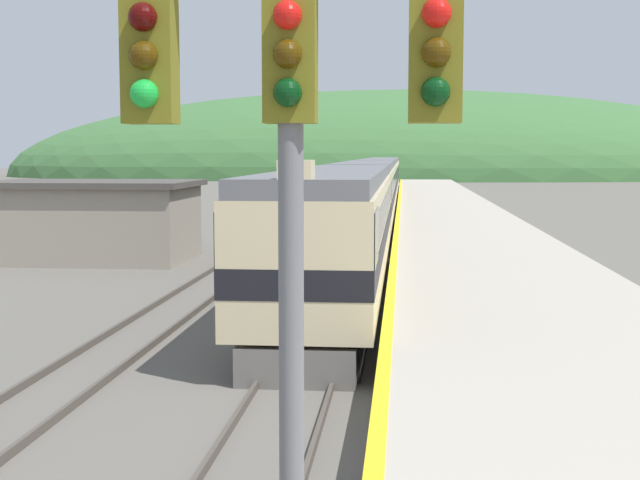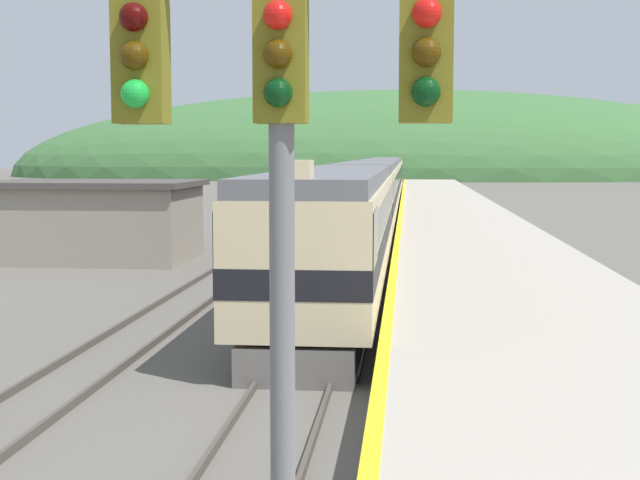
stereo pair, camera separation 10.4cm
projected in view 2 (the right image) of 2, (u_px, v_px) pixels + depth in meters
track_main at (381, 208)px, 71.29m from camera, size 1.52×180.00×0.16m
track_siding at (326, 208)px, 71.72m from camera, size 1.52×180.00×0.16m
platform at (458, 223)px, 50.95m from camera, size 6.79×140.00×0.91m
distant_hills at (397, 177)px, 169.30m from camera, size 149.88×67.45×32.47m
station_shed at (95, 220)px, 37.09m from camera, size 8.48×5.84×3.32m
express_train_lead_car at (336, 230)px, 26.70m from camera, size 3.03×20.84×4.34m
carriage_second at (368, 195)px, 48.59m from camera, size 3.02×21.13×3.98m
carriage_third at (381, 182)px, 70.39m from camera, size 3.02×21.13×3.98m
carriage_fourth at (387, 175)px, 92.19m from camera, size 3.02×21.13×3.98m
signal_mast_main at (281, 141)px, 6.84m from camera, size 3.30×0.42×6.72m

